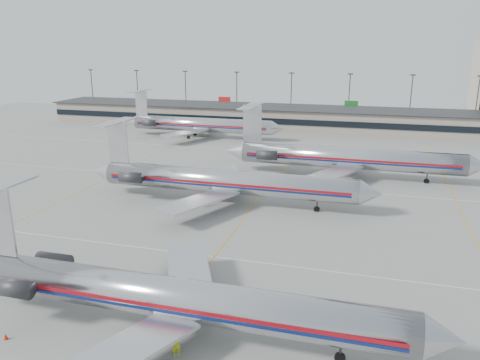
% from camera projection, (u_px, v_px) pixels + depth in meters
% --- Properties ---
extents(ground, '(260.00, 260.00, 0.00)m').
position_uv_depth(ground, '(181.00, 300.00, 44.99)').
color(ground, gray).
rests_on(ground, ground).
extents(apron_markings, '(160.00, 0.15, 0.02)m').
position_uv_depth(apron_markings, '(214.00, 257.00, 54.23)').
color(apron_markings, silver).
rests_on(apron_markings, ground).
extents(terminal, '(162.00, 17.00, 6.25)m').
position_uv_depth(terminal, '(313.00, 119.00, 134.62)').
color(terminal, gray).
rests_on(terminal, ground).
extents(light_mast_row, '(163.60, 0.40, 15.28)m').
position_uv_depth(light_mast_row, '(320.00, 95.00, 146.06)').
color(light_mast_row, '#38383D').
rests_on(light_mast_row, ground).
extents(jet_foreground, '(44.37, 26.13, 11.61)m').
position_uv_depth(jet_foreground, '(170.00, 297.00, 39.13)').
color(jet_foreground, silver).
rests_on(jet_foreground, ground).
extents(jet_second_row, '(46.33, 27.28, 12.13)m').
position_uv_depth(jet_second_row, '(221.00, 181.00, 71.89)').
color(jet_second_row, silver).
rests_on(jet_second_row, ground).
extents(jet_third_row, '(47.02, 28.92, 12.86)m').
position_uv_depth(jet_third_row, '(343.00, 157.00, 85.85)').
color(jet_third_row, silver).
rests_on(jet_third_row, ground).
extents(jet_back_row, '(44.10, 27.12, 12.06)m').
position_uv_depth(jet_back_row, '(198.00, 124.00, 122.91)').
color(jet_back_row, silver).
rests_on(jet_back_row, ground).
extents(ramp_worker_near, '(0.86, 0.74, 1.98)m').
position_uv_depth(ramp_worker_near, '(176.00, 345.00, 36.72)').
color(ramp_worker_near, '#DAEC16').
rests_on(ramp_worker_near, ground).
extents(cone_left, '(0.46, 0.46, 0.52)m').
position_uv_depth(cone_left, '(6.00, 337.00, 38.98)').
color(cone_left, red).
rests_on(cone_left, ground).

